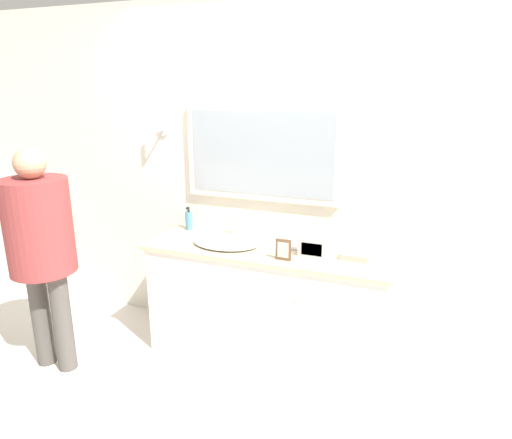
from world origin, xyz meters
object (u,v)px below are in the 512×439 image
object	(u,v)px
sink_basin	(227,241)
person	(40,239)
picture_frame	(283,250)
appliance_box	(314,247)
soap_bottle	(189,220)

from	to	relation	value
sink_basin	person	distance (m)	1.25
sink_basin	picture_frame	distance (m)	0.51
appliance_box	picture_frame	size ratio (longest dim) A/B	1.33
soap_bottle	picture_frame	xyz separation A→B (m)	(0.90, -0.36, -0.00)
sink_basin	person	world-z (taller)	person
soap_bottle	person	size ratio (longest dim) A/B	0.12
appliance_box	person	bearing A→B (deg)	-158.86
sink_basin	soap_bottle	distance (m)	0.47
appliance_box	picture_frame	world-z (taller)	picture_frame
soap_bottle	picture_frame	distance (m)	0.97
appliance_box	picture_frame	xyz separation A→B (m)	(-0.16, -0.15, 0.01)
soap_bottle	appliance_box	xyz separation A→B (m)	(1.06, -0.21, -0.01)
appliance_box	person	xyz separation A→B (m)	(-1.70, -0.66, 0.06)
soap_bottle	sink_basin	bearing A→B (deg)	-25.99
sink_basin	appliance_box	distance (m)	0.64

